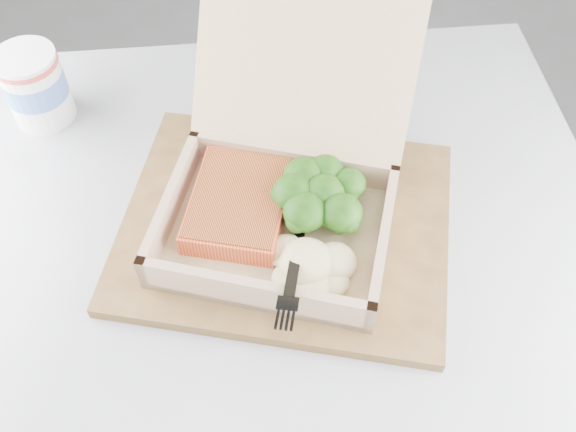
% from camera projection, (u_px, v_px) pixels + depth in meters
% --- Properties ---
extents(cafe_table, '(0.99, 0.99, 0.73)m').
position_uv_depth(cafe_table, '(273.00, 352.00, 0.84)').
color(cafe_table, black).
rests_on(cafe_table, floor).
extents(serving_tray, '(0.37, 0.30, 0.02)m').
position_uv_depth(serving_tray, '(285.00, 225.00, 0.72)').
color(serving_tray, brown).
rests_on(serving_tray, cafe_table).
extents(takeout_container, '(0.25, 0.30, 0.20)m').
position_uv_depth(takeout_container, '(285.00, 173.00, 0.69)').
color(takeout_container, tan).
rests_on(takeout_container, serving_tray).
extents(salmon_fillet, '(0.10, 0.13, 0.03)m').
position_uv_depth(salmon_fillet, '(239.00, 204.00, 0.69)').
color(salmon_fillet, '#FF5731').
rests_on(salmon_fillet, takeout_container).
extents(broccoli_pile, '(0.11, 0.11, 0.04)m').
position_uv_depth(broccoli_pile, '(323.00, 200.00, 0.69)').
color(broccoli_pile, '#2C6616').
rests_on(broccoli_pile, takeout_container).
extents(mashed_potatoes, '(0.09, 0.08, 0.03)m').
position_uv_depth(mashed_potatoes, '(306.00, 262.00, 0.65)').
color(mashed_potatoes, beige).
rests_on(mashed_potatoes, takeout_container).
extents(plastic_fork, '(0.03, 0.14, 0.03)m').
position_uv_depth(plastic_fork, '(297.00, 247.00, 0.64)').
color(plastic_fork, black).
rests_on(plastic_fork, mashed_potatoes).
extents(paper_cup, '(0.08, 0.08, 0.10)m').
position_uv_depth(paper_cup, '(35.00, 85.00, 0.79)').
color(paper_cup, white).
rests_on(paper_cup, cafe_table).
extents(receipt, '(0.12, 0.14, 0.00)m').
position_uv_depth(receipt, '(289.00, 107.00, 0.84)').
color(receipt, white).
rests_on(receipt, cafe_table).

